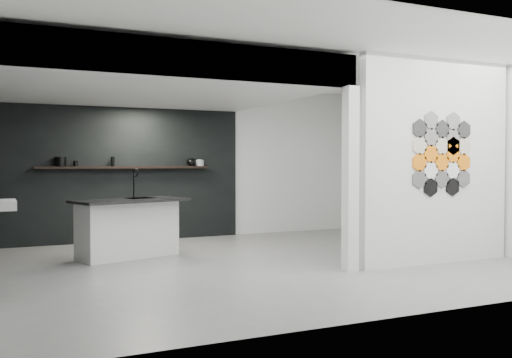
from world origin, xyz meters
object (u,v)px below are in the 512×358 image
at_px(partition_panel, 436,161).
at_px(kitchen_island, 128,227).
at_px(kettle, 191,162).
at_px(stockpot, 60,162).
at_px(bottle_dark, 113,162).
at_px(utensil_cup, 76,164).
at_px(glass_bowl, 200,163).
at_px(glass_vase, 200,163).

xyz_separation_m(partition_panel, kitchen_island, (-3.75, 2.23, -0.96)).
bearing_deg(kitchen_island, kettle, 29.93).
distance_m(kitchen_island, stockpot, 2.04).
bearing_deg(bottle_dark, utensil_cup, 180.00).
distance_m(stockpot, utensil_cup, 0.24).
bearing_deg(kitchen_island, stockpot, 97.59).
height_order(stockpot, glass_bowl, stockpot).
distance_m(stockpot, bottle_dark, 0.86).
relative_size(glass_vase, utensil_cup, 1.30).
bearing_deg(glass_vase, partition_panel, -61.77).
height_order(kettle, glass_bowl, kettle).
xyz_separation_m(stockpot, utensil_cup, (0.24, 0.00, -0.03)).
bearing_deg(kettle, partition_panel, -46.18).
height_order(partition_panel, utensil_cup, partition_panel).
bearing_deg(glass_bowl, stockpot, 180.00).
xyz_separation_m(kettle, bottle_dark, (-1.42, 0.00, 0.01)).
bearing_deg(kettle, glass_bowl, 13.77).
xyz_separation_m(partition_panel, glass_bowl, (-2.08, 3.87, -0.03)).
xyz_separation_m(glass_vase, utensil_cup, (-2.19, 0.00, -0.01)).
relative_size(bottle_dark, utensil_cup, 1.74).
relative_size(stockpot, kettle, 1.12).
height_order(stockpot, utensil_cup, stockpot).
xyz_separation_m(glass_bowl, glass_vase, (0.00, 0.00, 0.01)).
relative_size(partition_panel, kettle, 16.48).
distance_m(stockpot, glass_bowl, 2.43).
relative_size(glass_vase, bottle_dark, 0.75).
bearing_deg(glass_bowl, bottle_dark, 180.00).
distance_m(glass_bowl, utensil_cup, 2.19).
xyz_separation_m(kettle, utensil_cup, (-2.03, 0.00, -0.03)).
distance_m(kettle, glass_vase, 0.16).
bearing_deg(glass_bowl, kettle, 180.00).
bearing_deg(glass_bowl, glass_vase, 0.00).
bearing_deg(glass_bowl, partition_panel, -61.77).
bearing_deg(stockpot, utensil_cup, 0.00).
distance_m(kitchen_island, kettle, 2.42).
bearing_deg(bottle_dark, glass_bowl, 0.00).
distance_m(kettle, utensil_cup, 2.03).
bearing_deg(kettle, stockpot, -166.23).
relative_size(kitchen_island, bottle_dark, 10.81).
bearing_deg(kitchen_island, utensil_cup, 90.30).
bearing_deg(utensil_cup, glass_vase, 0.00).
height_order(kitchen_island, utensil_cup, utensil_cup).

